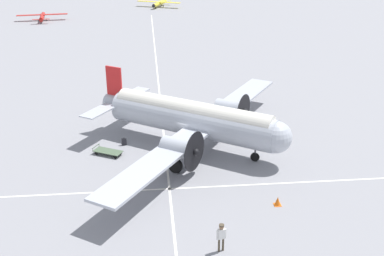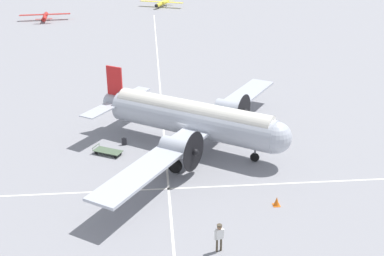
{
  "view_description": "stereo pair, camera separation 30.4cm",
  "coord_description": "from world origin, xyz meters",
  "px_view_note": "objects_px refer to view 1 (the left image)",
  "views": [
    {
      "loc": [
        -3.44,
        -35.63,
        17.19
      ],
      "look_at": [
        0.0,
        0.0,
        1.66
      ],
      "focal_mm": 45.0,
      "sensor_mm": 36.0,
      "label": 1
    },
    {
      "loc": [
        -3.14,
        -35.66,
        17.19
      ],
      "look_at": [
        0.0,
        0.0,
        1.66
      ],
      "focal_mm": 45.0,
      "sensor_mm": 36.0,
      "label": 2
    }
  ],
  "objects_px": {
    "light_aircraft_distant": "(159,3)",
    "traffic_cone": "(278,201)",
    "light_aircraft_taxiing": "(42,16)",
    "baggage_cart": "(108,151)",
    "suitcase_near_door": "(124,142)",
    "airliner_main": "(197,119)",
    "crew_foreground": "(221,234)"
  },
  "relations": [
    {
      "from": "light_aircraft_distant",
      "to": "traffic_cone",
      "type": "distance_m",
      "value": 78.83
    },
    {
      "from": "light_aircraft_taxiing",
      "to": "traffic_cone",
      "type": "bearing_deg",
      "value": -164.13
    },
    {
      "from": "traffic_cone",
      "to": "baggage_cart",
      "type": "bearing_deg",
      "value": 143.51
    },
    {
      "from": "suitcase_near_door",
      "to": "baggage_cart",
      "type": "distance_m",
      "value": 2.06
    },
    {
      "from": "light_aircraft_distant",
      "to": "light_aircraft_taxiing",
      "type": "xyz_separation_m",
      "value": [
        -22.03,
        -12.91,
        -0.02
      ]
    },
    {
      "from": "airliner_main",
      "to": "baggage_cart",
      "type": "xyz_separation_m",
      "value": [
        -7.17,
        -0.61,
        -2.23
      ]
    },
    {
      "from": "airliner_main",
      "to": "suitcase_near_door",
      "type": "xyz_separation_m",
      "value": [
        -5.94,
        1.04,
        -2.2
      ]
    },
    {
      "from": "light_aircraft_taxiing",
      "to": "airliner_main",
      "type": "bearing_deg",
      "value": -164.65
    },
    {
      "from": "light_aircraft_distant",
      "to": "light_aircraft_taxiing",
      "type": "height_order",
      "value": "light_aircraft_distant"
    },
    {
      "from": "baggage_cart",
      "to": "crew_foreground",
      "type": "bearing_deg",
      "value": -33.24
    },
    {
      "from": "baggage_cart",
      "to": "light_aircraft_distant",
      "type": "xyz_separation_m",
      "value": [
        6.44,
        70.13,
        0.52
      ]
    },
    {
      "from": "baggage_cart",
      "to": "light_aircraft_distant",
      "type": "height_order",
      "value": "light_aircraft_distant"
    },
    {
      "from": "crew_foreground",
      "to": "suitcase_near_door",
      "type": "distance_m",
      "value": 15.7
    },
    {
      "from": "light_aircraft_distant",
      "to": "baggage_cart",
      "type": "bearing_deg",
      "value": 18.16
    },
    {
      "from": "airliner_main",
      "to": "suitcase_near_door",
      "type": "bearing_deg",
      "value": -156.15
    },
    {
      "from": "baggage_cart",
      "to": "traffic_cone",
      "type": "distance_m",
      "value": 14.35
    },
    {
      "from": "suitcase_near_door",
      "to": "traffic_cone",
      "type": "height_order",
      "value": "suitcase_near_door"
    },
    {
      "from": "airliner_main",
      "to": "light_aircraft_taxiing",
      "type": "height_order",
      "value": "airliner_main"
    },
    {
      "from": "airliner_main",
      "to": "crew_foreground",
      "type": "xyz_separation_m",
      "value": [
        -0.04,
        -13.48,
        -1.4
      ]
    },
    {
      "from": "light_aircraft_distant",
      "to": "traffic_cone",
      "type": "bearing_deg",
      "value": 27.11
    },
    {
      "from": "baggage_cart",
      "to": "light_aircraft_taxiing",
      "type": "bearing_deg",
      "value": 133.04
    },
    {
      "from": "airliner_main",
      "to": "crew_foreground",
      "type": "height_order",
      "value": "airliner_main"
    },
    {
      "from": "light_aircraft_distant",
      "to": "crew_foreground",
      "type": "bearing_deg",
      "value": 23.88
    },
    {
      "from": "airliner_main",
      "to": "baggage_cart",
      "type": "distance_m",
      "value": 7.53
    },
    {
      "from": "light_aircraft_taxiing",
      "to": "traffic_cone",
      "type": "distance_m",
      "value": 71.13
    },
    {
      "from": "crew_foreground",
      "to": "light_aircraft_taxiing",
      "type": "distance_m",
      "value": 73.69
    },
    {
      "from": "crew_foreground",
      "to": "light_aircraft_distant",
      "type": "height_order",
      "value": "light_aircraft_distant"
    },
    {
      "from": "traffic_cone",
      "to": "crew_foreground",
      "type": "bearing_deg",
      "value": -135.47
    },
    {
      "from": "crew_foreground",
      "to": "traffic_cone",
      "type": "bearing_deg",
      "value": 31.89
    },
    {
      "from": "light_aircraft_distant",
      "to": "suitcase_near_door",
      "type": "bearing_deg",
      "value": 19.06
    },
    {
      "from": "suitcase_near_door",
      "to": "traffic_cone",
      "type": "relative_size",
      "value": 1.05
    },
    {
      "from": "light_aircraft_taxiing",
      "to": "crew_foreground",
      "type": "bearing_deg",
      "value": -168.59
    }
  ]
}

